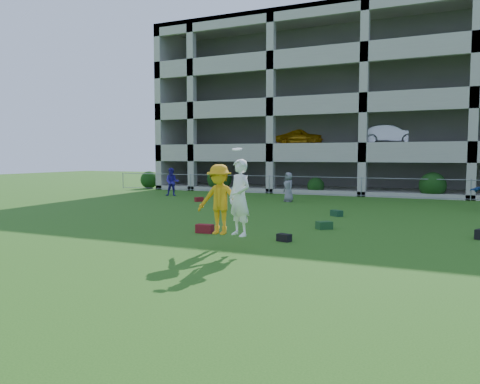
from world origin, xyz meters
The scene contains 12 objects.
ground centered at (0.00, 0.00, 0.00)m, with size 100.00×100.00×0.00m, color #235114.
bystander_a centered at (-10.83, 14.74, 0.86)m, with size 0.84×0.65×1.73m, color #2D2096.
bystander_c centered at (-3.06, 14.23, 0.80)m, with size 0.78×0.51×1.60m, color slate.
bag_red_a centered at (-2.25, 3.29, 0.14)m, with size 0.55×0.30×0.28m, color #57100F.
bag_black_b centered at (0.59, 2.93, 0.11)m, with size 0.40×0.25×0.22m, color black.
bag_green_c centered at (1.08, 5.69, 0.13)m, with size 0.50×0.35×0.26m, color #153C22.
bag_red_f centered at (-7.50, 12.24, 0.12)m, with size 0.45×0.28×0.24m, color #5E1016.
bag_green_g centered at (0.71, 9.24, 0.12)m, with size 0.50×0.30×0.25m, color #13341F.
frisbee_contest centered at (-0.47, 1.17, 1.36)m, with size 1.82×1.10×2.34m.
parking_garage centered at (-0.01, 27.70, 6.01)m, with size 30.00×14.00×12.00m.
fence centered at (0.00, 19.00, 0.61)m, with size 36.06×0.06×1.20m.
shrub_row centered at (4.59, 19.70, 1.51)m, with size 34.38×2.52×3.50m.
Camera 1 is at (5.00, -9.92, 2.51)m, focal length 35.00 mm.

